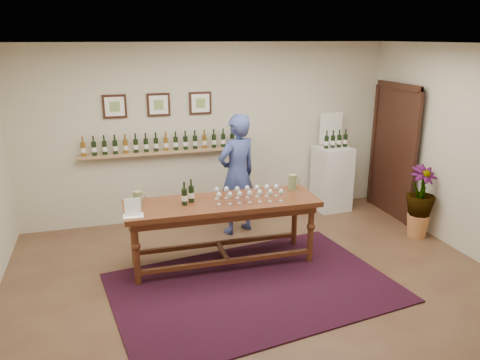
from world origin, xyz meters
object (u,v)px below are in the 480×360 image
object	(u,v)px
display_pedestal	(332,178)
potted_plant	(420,202)
tasting_table	(222,211)
person	(237,175)

from	to	relation	value
display_pedestal	potted_plant	bearing A→B (deg)	-64.44
tasting_table	display_pedestal	bearing A→B (deg)	33.31
person	potted_plant	bearing A→B (deg)	138.11
display_pedestal	person	xyz separation A→B (m)	(-1.84, -0.51, 0.36)
potted_plant	person	world-z (taller)	person
tasting_table	person	size ratio (longest dim) A/B	1.36
tasting_table	potted_plant	xyz separation A→B (m)	(3.01, 0.02, -0.19)
tasting_table	display_pedestal	world-z (taller)	display_pedestal
display_pedestal	person	world-z (taller)	person
potted_plant	person	distance (m)	2.73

